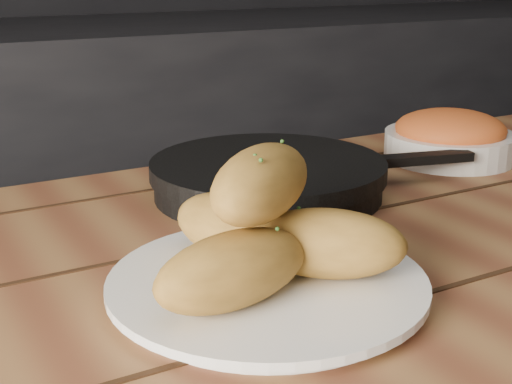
% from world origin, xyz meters
% --- Properties ---
extents(counter, '(2.80, 0.60, 0.90)m').
position_xyz_m(counter, '(0.00, 1.70, 0.45)').
color(counter, black).
rests_on(counter, ground).
extents(table, '(1.61, 0.81, 0.75)m').
position_xyz_m(table, '(-0.35, 0.67, 0.65)').
color(table, brown).
rests_on(table, ground).
extents(plate, '(0.28, 0.28, 0.02)m').
position_xyz_m(plate, '(-0.45, 0.63, 0.76)').
color(plate, white).
rests_on(plate, table).
extents(bread_rolls, '(0.24, 0.21, 0.12)m').
position_xyz_m(bread_rolls, '(-0.45, 0.63, 0.81)').
color(bread_rolls, '#A3732D').
rests_on(bread_rolls, plate).
extents(skillet, '(0.42, 0.29, 0.05)m').
position_xyz_m(skillet, '(-0.30, 0.88, 0.77)').
color(skillet, black).
rests_on(skillet, table).
extents(bowl, '(0.19, 0.19, 0.07)m').
position_xyz_m(bowl, '(0.02, 0.89, 0.78)').
color(bowl, white).
rests_on(bowl, table).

